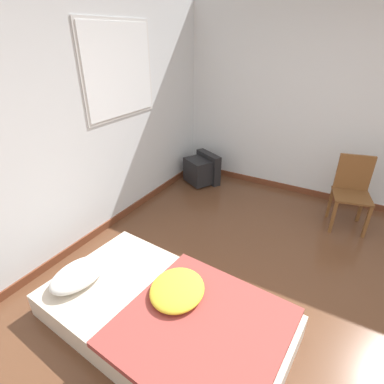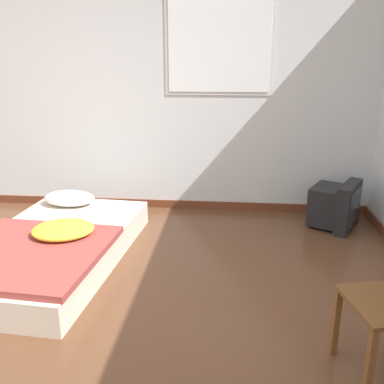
{
  "view_description": "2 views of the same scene",
  "coord_description": "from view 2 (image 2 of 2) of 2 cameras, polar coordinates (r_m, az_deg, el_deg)",
  "views": [
    {
      "loc": [
        -1.86,
        -0.06,
        2.14
      ],
      "look_at": [
        0.64,
        1.39,
        0.62
      ],
      "focal_mm": 28.0,
      "sensor_mm": 36.0,
      "label": 1
    },
    {
      "loc": [
        0.97,
        -2.19,
        1.67
      ],
      "look_at": [
        0.63,
        1.34,
        0.54
      ],
      "focal_mm": 40.0,
      "sensor_mm": 36.0,
      "label": 2
    }
  ],
  "objects": [
    {
      "name": "mattress_bed",
      "position": [
        3.81,
        -18.25,
        -6.81
      ],
      "size": [
        1.27,
        2.07,
        0.37
      ],
      "color": "beige",
      "rests_on": "ground_plane"
    },
    {
      "name": "crt_tv",
      "position": [
        4.55,
        18.59,
        -1.7
      ],
      "size": [
        0.58,
        0.61,
        0.48
      ],
      "color": "black",
      "rests_on": "ground_plane"
    },
    {
      "name": "ground_plane",
      "position": [
        2.91,
        -15.85,
        -17.97
      ],
      "size": [
        20.0,
        20.0,
        0.0
      ],
      "primitive_type": "plane",
      "color": "brown"
    },
    {
      "name": "wall_back",
      "position": [
        4.74,
        -6.37,
        13.08
      ],
      "size": [
        7.33,
        0.08,
        2.6
      ],
      "color": "silver",
      "rests_on": "ground_plane"
    }
  ]
}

